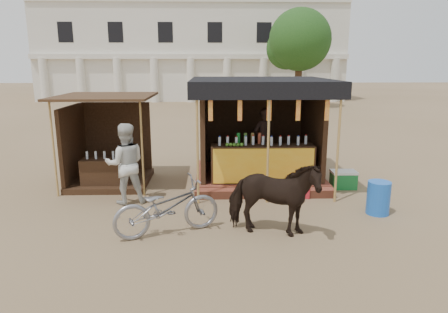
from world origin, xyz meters
The scene contains 11 objects.
ground centered at (0.00, 0.00, 0.00)m, with size 120.00×120.00×0.00m, color #846B4C.
main_stall centered at (1.01, 3.36, 1.03)m, with size 3.60×3.61×2.78m.
secondary_stall centered at (-3.17, 3.24, 0.85)m, with size 2.40×2.40×2.38m.
cow centered at (0.85, -0.26, 0.73)m, with size 0.79×1.73×1.47m, color black.
motorbike centered at (-1.13, -0.14, 0.54)m, with size 0.71×2.04×1.07m, color gray.
bystander centered at (-2.25, 1.64, 0.93)m, with size 0.91×0.71×1.87m, color beige.
blue_barrel centered at (3.30, 0.77, 0.36)m, with size 0.48×0.48×0.72m, color blue.
red_crate centered at (1.88, 1.96, 0.14)m, with size 0.42×0.38×0.29m, color #AE1D26.
cooler centered at (3.14, 2.60, 0.23)m, with size 0.65×0.45×0.46m.
background_building centered at (-2.00, 29.94, 3.98)m, with size 26.00×7.45×8.18m.
tree centered at (5.81, 22.14, 4.63)m, with size 4.50×4.40×7.00m.
Camera 1 is at (-0.26, -7.26, 3.18)m, focal length 32.00 mm.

